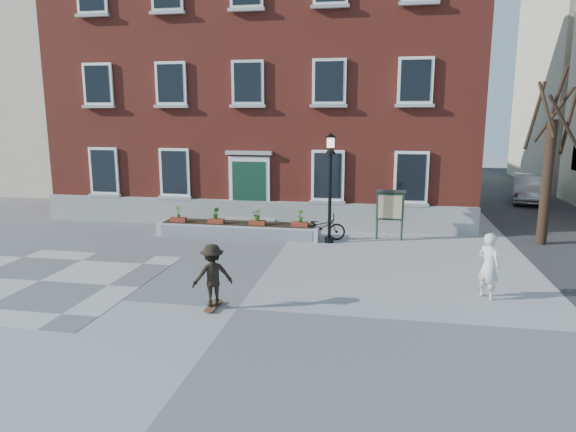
% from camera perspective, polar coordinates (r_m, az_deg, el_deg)
% --- Properties ---
extents(ground, '(100.00, 100.00, 0.00)m').
position_cam_1_polar(ground, '(12.52, -5.64, -10.20)').
color(ground, gray).
rests_on(ground, ground).
extents(checker_patch, '(6.00, 6.00, 0.01)m').
position_cam_1_polar(checker_patch, '(15.99, -25.88, -6.51)').
color(checker_patch, '#5D5D5F').
rests_on(checker_patch, ground).
extents(distant_building, '(10.00, 12.00, 13.00)m').
position_cam_1_polar(distant_building, '(37.81, -24.59, 13.16)').
color(distant_building, beige).
rests_on(distant_building, ground).
extents(bicycle, '(1.90, 0.88, 0.96)m').
position_cam_1_polar(bicycle, '(18.98, 3.62, -1.23)').
color(bicycle, black).
rests_on(bicycle, ground).
extents(parked_car, '(2.44, 4.65, 1.46)m').
position_cam_1_polar(parked_car, '(30.03, 25.24, 2.80)').
color(parked_car, '#B9BBBE').
rests_on(parked_car, ground).
extents(bystander, '(0.71, 0.73, 1.69)m').
position_cam_1_polar(bystander, '(13.83, 21.42, -5.17)').
color(bystander, silver).
rests_on(bystander, ground).
extents(brick_building, '(18.40, 10.85, 12.60)m').
position_cam_1_polar(brick_building, '(25.78, -1.53, 15.07)').
color(brick_building, maroon).
rests_on(brick_building, ground).
extents(planter_assembly, '(6.20, 1.12, 1.15)m').
position_cam_1_polar(planter_assembly, '(19.58, -5.50, -1.40)').
color(planter_assembly, beige).
rests_on(planter_assembly, ground).
extents(bare_tree, '(1.83, 1.83, 6.16)m').
position_cam_1_polar(bare_tree, '(20.12, 26.97, 4.95)').
color(bare_tree, '#322016').
rests_on(bare_tree, ground).
extents(lamp_post, '(0.40, 0.40, 3.93)m').
position_cam_1_polar(lamp_post, '(18.25, 4.71, 4.81)').
color(lamp_post, black).
rests_on(lamp_post, ground).
extents(notice_board, '(1.10, 0.16, 1.87)m').
position_cam_1_polar(notice_board, '(19.13, 11.27, 1.06)').
color(notice_board, '#193224').
rests_on(notice_board, ground).
extents(skateboarder, '(1.12, 0.97, 1.58)m').
position_cam_1_polar(skateboarder, '(12.36, -8.39, -6.54)').
color(skateboarder, brown).
rests_on(skateboarder, ground).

